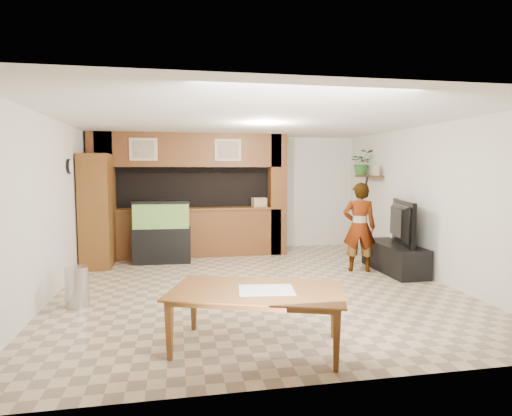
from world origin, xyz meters
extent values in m
plane|color=#C4AE88|center=(0.00, 0.00, 0.00)|extent=(6.50, 6.50, 0.00)
plane|color=white|center=(0.00, 0.00, 2.60)|extent=(6.50, 6.50, 0.00)
plane|color=silver|center=(0.00, 3.25, 1.30)|extent=(6.00, 0.00, 6.00)
plane|color=silver|center=(-3.00, 0.00, 1.30)|extent=(0.00, 6.50, 6.50)
plane|color=silver|center=(3.00, 0.00, 1.30)|extent=(0.00, 6.50, 6.50)
cube|color=brown|center=(-0.90, 2.45, 0.50)|extent=(3.80, 0.35, 1.00)
cube|color=brown|center=(-0.90, 2.45, 1.02)|extent=(3.80, 0.43, 0.04)
cube|color=brown|center=(-0.90, 2.45, 2.25)|extent=(3.80, 0.35, 0.70)
cube|color=brown|center=(-2.70, 2.45, 1.30)|extent=(0.50, 0.35, 2.60)
cube|color=brown|center=(0.95, 2.45, 1.30)|extent=(0.35, 0.35, 2.60)
cube|color=black|center=(-0.90, 3.00, 1.45)|extent=(4.20, 0.45, 0.85)
cube|color=tan|center=(-1.85, 2.26, 2.25)|extent=(0.55, 0.03, 0.45)
cube|color=tan|center=(-1.85, 2.24, 2.25)|extent=(0.43, 0.01, 0.35)
cube|color=tan|center=(-0.15, 2.26, 2.25)|extent=(0.55, 0.03, 0.45)
cube|color=tan|center=(-0.15, 2.24, 2.25)|extent=(0.43, 0.01, 0.35)
cylinder|color=black|center=(-2.97, 1.00, 1.90)|extent=(0.04, 0.25, 0.25)
cylinder|color=white|center=(-2.94, 1.00, 1.90)|extent=(0.01, 0.21, 0.21)
cube|color=brown|center=(2.85, 1.95, 1.70)|extent=(0.25, 0.90, 0.04)
cube|color=brown|center=(-2.70, 1.84, 1.07)|extent=(0.53, 0.87, 2.14)
cylinder|color=#B2B2B7|center=(-2.55, -0.66, 0.27)|extent=(0.30, 0.30, 0.55)
cube|color=black|center=(-1.51, 1.95, 0.35)|extent=(1.12, 0.42, 0.70)
cube|color=#368737|center=(-1.51, 1.95, 0.94)|extent=(1.07, 0.39, 0.48)
cube|color=black|center=(-1.51, 1.95, 1.21)|extent=(1.12, 0.42, 0.06)
cube|color=black|center=(2.65, 0.42, 0.25)|extent=(0.56, 1.52, 0.51)
imported|color=black|center=(2.65, 0.42, 0.90)|extent=(0.54, 1.37, 0.79)
cube|color=tan|center=(2.85, 1.61, 1.83)|extent=(0.06, 0.16, 0.21)
imported|color=#2A5C25|center=(2.82, 2.24, 2.00)|extent=(0.61, 0.56, 0.55)
imported|color=#937951|center=(2.03, 0.57, 0.81)|extent=(0.68, 0.56, 1.62)
cylinder|color=black|center=(2.08, 0.41, 1.66)|extent=(0.04, 0.10, 0.16)
imported|color=brown|center=(-0.44, -2.44, 0.31)|extent=(1.99, 1.51, 0.62)
cube|color=silver|center=(-0.33, -2.45, 0.62)|extent=(0.60, 0.47, 0.01)
cube|color=#A28258|center=(0.55, 2.45, 1.14)|extent=(0.32, 0.24, 0.20)
camera|label=1|loc=(-1.22, -6.62, 1.85)|focal=30.00mm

